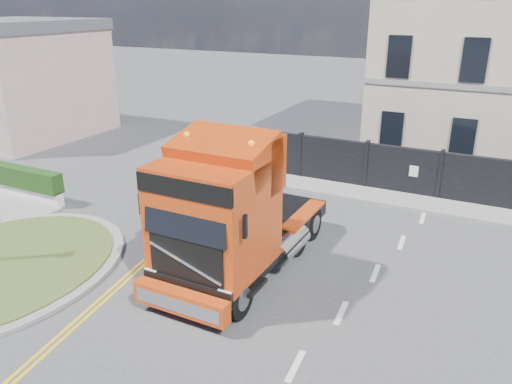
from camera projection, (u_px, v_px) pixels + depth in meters
The scene contains 5 objects.
ground at pixel (247, 279), 14.49m from camera, with size 120.00×120.00×0.00m, color #424244.
seaside_bldg_pink at pixel (17, 84), 29.30m from camera, with size 8.00×8.00×6.00m, color #CFA1A3.
hoarding_fence at pixel (510, 186), 18.89m from camera, with size 18.80×0.25×2.00m.
pavement_far at pixel (489, 215), 18.71m from camera, with size 20.00×1.60×0.12m, color gray.
truck at pixel (228, 218), 13.86m from camera, with size 2.73×7.13×4.26m.
Camera 1 is at (5.88, -11.16, 7.56)m, focal length 35.00 mm.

